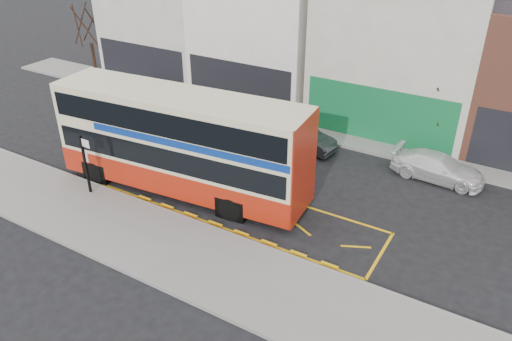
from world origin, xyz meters
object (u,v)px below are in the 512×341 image
Objects in this scene: car_white at (438,167)px; street_tree_right at (443,93)px; double_decker_bus at (181,142)px; bus_stop_post at (86,159)px; street_tree_left at (87,14)px; car_silver at (148,93)px; car_grey at (300,137)px.

street_tree_right is at bearing 18.74° from car_white.
double_decker_bus is 2.75× the size of car_white.
bus_stop_post reaches higher than car_white.
double_decker_bus is 12.36m from car_white.
street_tree_left is at bearing 143.52° from double_decker_bus.
bus_stop_post is 18.07m from street_tree_left.
car_silver is 11.48m from car_grey.
car_silver is (-5.34, 9.99, -1.13)m from bus_stop_post.
car_silver is 0.91× the size of street_tree_right.
street_tree_left is at bearing 87.95° from car_grey.
street_tree_left reaches higher than car_silver.
car_white is (9.93, 7.12, -1.87)m from double_decker_bus.
street_tree_right reaches higher than car_white.
street_tree_right reaches higher than car_silver.
car_white is at bearing -73.79° from street_tree_right.
car_silver is 1.00× the size of car_white.
bus_stop_post reaches higher than car_grey.
street_tree_left is 25.29m from street_tree_right.
street_tree_left is (-7.46, 2.47, 3.82)m from car_silver.
double_decker_bus is 13.64m from street_tree_right.
car_silver reaches higher than car_white.
double_decker_bus is 4.34m from bus_stop_post.
street_tree_right is at bearing 0.71° from street_tree_left.
bus_stop_post is 17.90m from street_tree_right.
car_white is at bearing -78.84° from car_silver.
bus_stop_post is 0.59× the size of street_tree_right.
street_tree_left reaches higher than car_grey.
double_decker_bus is at bearing 39.76° from bus_stop_post.
double_decker_bus reaches higher than car_white.
bus_stop_post is 0.65× the size of car_white.
double_decker_bus reaches higher than bus_stop_post.
street_tree_left is at bearing 83.70° from car_silver.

